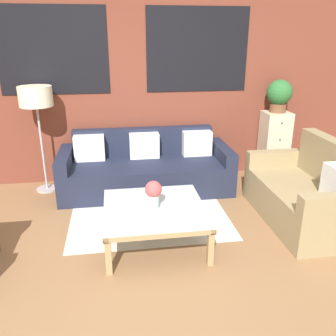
# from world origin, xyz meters

# --- Properties ---
(ground_plane) EXTENTS (16.00, 16.00, 0.00)m
(ground_plane) POSITION_xyz_m (0.00, 0.00, 0.00)
(ground_plane) COLOR #8E6642
(wall_back_brick) EXTENTS (8.40, 0.09, 2.80)m
(wall_back_brick) POSITION_xyz_m (0.00, 2.44, 1.41)
(wall_back_brick) COLOR brown
(wall_back_brick) RESTS_ON ground_plane
(rug) EXTENTS (1.81, 1.46, 0.00)m
(rug) POSITION_xyz_m (0.13, 1.19, 0.00)
(rug) COLOR silver
(rug) RESTS_ON ground_plane
(couch_dark) EXTENTS (2.26, 0.88, 0.78)m
(couch_dark) POSITION_xyz_m (0.17, 1.95, 0.28)
(couch_dark) COLOR #1E2338
(couch_dark) RESTS_ON ground_plane
(settee_vintage) EXTENTS (0.80, 1.47, 0.92)m
(settee_vintage) POSITION_xyz_m (1.87, 0.78, 0.31)
(settee_vintage) COLOR #99845B
(settee_vintage) RESTS_ON ground_plane
(coffee_table) EXTENTS (0.99, 0.99, 0.40)m
(coffee_table) POSITION_xyz_m (0.13, 0.57, 0.34)
(coffee_table) COLOR silver
(coffee_table) RESTS_ON ground_plane
(floor_lamp) EXTENTS (0.42, 0.42, 1.40)m
(floor_lamp) POSITION_xyz_m (-1.18, 2.12, 1.22)
(floor_lamp) COLOR #B2B2B7
(floor_lamp) RESTS_ON ground_plane
(drawer_cabinet) EXTENTS (0.37, 0.37, 0.96)m
(drawer_cabinet) POSITION_xyz_m (2.09, 2.19, 0.48)
(drawer_cabinet) COLOR beige
(drawer_cabinet) RESTS_ON ground_plane
(potted_plant) EXTENTS (0.36, 0.36, 0.46)m
(potted_plant) POSITION_xyz_m (2.09, 2.19, 1.21)
(potted_plant) COLOR brown
(potted_plant) RESTS_ON drawer_cabinet
(flower_vase) EXTENTS (0.16, 0.16, 0.27)m
(flower_vase) POSITION_xyz_m (0.13, 0.58, 0.55)
(flower_vase) COLOR #ADBCC6
(flower_vase) RESTS_ON coffee_table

